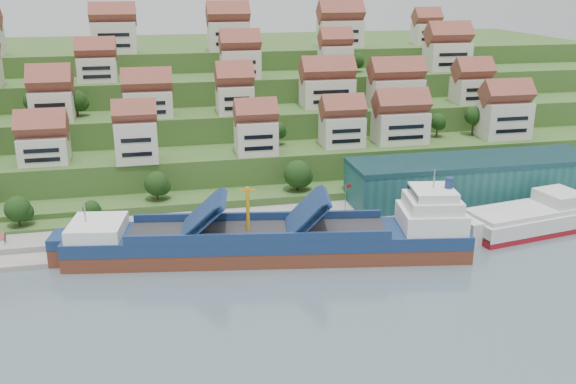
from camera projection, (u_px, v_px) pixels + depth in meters
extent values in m
plane|color=slate|center=(274.00, 253.00, 129.62)|extent=(300.00, 300.00, 0.00)
cube|color=gray|center=(347.00, 215.00, 147.15)|extent=(180.00, 14.00, 2.20)
cube|color=#2D4C1E|center=(224.00, 142.00, 208.64)|extent=(260.00, 128.00, 4.00)
cube|color=#2D4C1E|center=(221.00, 128.00, 212.15)|extent=(260.00, 118.00, 11.00)
cube|color=#2D4C1E|center=(218.00, 113.00, 218.44)|extent=(260.00, 102.00, 18.00)
cube|color=#2D4C1E|center=(216.00, 98.00, 224.73)|extent=(260.00, 86.00, 25.00)
cube|color=#2D4C1E|center=(213.00, 86.00, 232.11)|extent=(260.00, 68.00, 31.00)
cube|color=beige|center=(44.00, 149.00, 151.86)|extent=(11.18, 8.57, 6.39)
cube|color=beige|center=(136.00, 142.00, 151.80)|extent=(9.79, 7.03, 9.86)
cube|color=beige|center=(256.00, 137.00, 159.13)|extent=(10.03, 7.62, 8.30)
cube|color=beige|center=(342.00, 131.00, 166.63)|extent=(10.70, 7.73, 7.81)
cube|color=beige|center=(400.00, 127.00, 169.97)|extent=(13.75, 8.26, 8.23)
cube|color=beige|center=(504.00, 120.00, 175.03)|extent=(12.96, 8.31, 9.82)
cube|color=beige|center=(53.00, 105.00, 163.74)|extent=(10.42, 8.98, 7.57)
cube|color=beige|center=(148.00, 104.00, 167.76)|extent=(12.39, 7.90, 6.89)
cube|color=beige|center=(235.00, 99.00, 172.49)|extent=(9.47, 8.56, 7.42)
cube|color=beige|center=(327.00, 93.00, 180.61)|extent=(14.46, 8.36, 7.95)
cube|color=beige|center=(396.00, 92.00, 181.73)|extent=(14.77, 8.18, 7.68)
cube|color=beige|center=(471.00, 90.00, 186.70)|extent=(10.51, 8.04, 7.12)
cube|color=beige|center=(97.00, 69.00, 179.17)|extent=(10.58, 7.30, 6.80)
cube|color=beige|center=(240.00, 64.00, 184.78)|extent=(11.04, 7.79, 8.12)
cube|color=beige|center=(335.00, 60.00, 192.52)|extent=(9.31, 7.14, 8.48)
cube|color=beige|center=(447.00, 56.00, 200.73)|extent=(13.28, 8.47, 8.62)
cube|color=beige|center=(114.00, 38.00, 192.69)|extent=(13.01, 7.51, 9.24)
cube|color=beige|center=(228.00, 36.00, 199.40)|extent=(12.53, 8.15, 8.83)
cube|color=beige|center=(340.00, 34.00, 209.71)|extent=(13.96, 8.73, 8.51)
cube|color=beige|center=(426.00, 34.00, 219.15)|extent=(8.84, 7.05, 6.88)
ellipsoid|color=#1B3C14|center=(298.00, 174.00, 153.36)|extent=(6.68, 6.68, 6.68)
ellipsoid|color=#1B3C14|center=(156.00, 184.00, 146.97)|extent=(5.63, 5.63, 5.63)
ellipsoid|color=#1B3C14|center=(438.00, 121.00, 175.44)|extent=(4.43, 4.43, 4.43)
ellipsoid|color=#1B3C14|center=(474.00, 116.00, 177.20)|extent=(5.11, 5.11, 5.11)
ellipsoid|color=#1B3C14|center=(277.00, 130.00, 167.12)|extent=(4.35, 4.35, 4.35)
ellipsoid|color=#1B3C14|center=(379.00, 81.00, 185.86)|extent=(4.32, 4.32, 4.32)
ellipsoid|color=#1B3C14|center=(35.00, 101.00, 167.15)|extent=(5.97, 5.97, 5.97)
ellipsoid|color=#1B3C14|center=(76.00, 101.00, 167.97)|extent=(5.48, 5.48, 5.48)
ellipsoid|color=#1B3C14|center=(242.00, 53.00, 188.27)|extent=(5.99, 5.99, 5.99)
ellipsoid|color=#1B3C14|center=(336.00, 55.00, 197.26)|extent=(5.01, 5.01, 5.01)
ellipsoid|color=#1B3C14|center=(356.00, 60.00, 197.05)|extent=(4.88, 4.88, 4.88)
ellipsoid|color=#1B3C14|center=(18.00, 209.00, 134.86)|extent=(5.49, 5.49, 5.49)
ellipsoid|color=#1B3C14|center=(91.00, 209.00, 138.19)|extent=(3.76, 3.76, 3.76)
cube|color=#1F5554|center=(473.00, 178.00, 153.44)|extent=(60.00, 15.00, 10.00)
cylinder|color=gray|center=(345.00, 202.00, 140.49)|extent=(0.16, 0.16, 8.00)
cube|color=maroon|center=(348.00, 186.00, 139.46)|extent=(1.20, 0.05, 0.80)
cube|color=brown|center=(269.00, 252.00, 127.67)|extent=(79.62, 24.43, 5.04)
cube|color=navy|center=(269.00, 236.00, 126.61)|extent=(79.63, 24.55, 2.62)
cube|color=white|center=(97.00, 228.00, 124.13)|extent=(11.78, 12.95, 2.62)
cube|color=#262628|center=(259.00, 231.00, 126.08)|extent=(51.44, 18.16, 0.30)
cube|color=navy|center=(201.00, 215.00, 124.43)|extent=(9.23, 12.20, 6.98)
cube|color=navy|center=(305.00, 213.00, 125.44)|extent=(8.85, 12.13, 7.37)
cylinder|color=gold|center=(248.00, 210.00, 124.56)|extent=(0.81, 0.81, 9.08)
cube|color=white|center=(431.00, 218.00, 127.20)|extent=(13.78, 13.27, 4.04)
cube|color=white|center=(432.00, 203.00, 126.16)|extent=(11.59, 11.76, 2.52)
cube|color=white|center=(433.00, 193.00, 125.49)|extent=(9.41, 10.24, 1.82)
cylinder|color=navy|center=(449.00, 183.00, 125.03)|extent=(1.85, 1.85, 2.22)
cube|color=maroon|center=(529.00, 228.00, 140.98)|extent=(31.80, 16.29, 2.63)
cube|color=silver|center=(530.00, 218.00, 140.27)|extent=(31.82, 16.40, 3.23)
cube|color=silver|center=(532.00, 210.00, 139.62)|extent=(30.11, 14.93, 1.21)
cube|color=silver|center=(559.00, 198.00, 141.80)|extent=(9.53, 10.18, 3.03)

